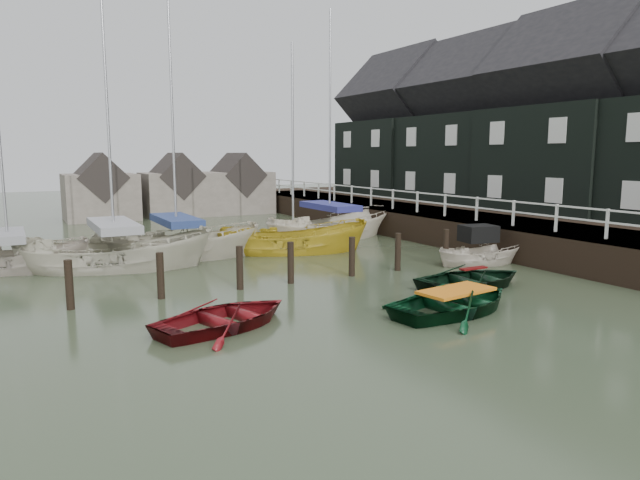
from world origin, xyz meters
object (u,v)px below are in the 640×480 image
rowboat_dkgreen (473,287)px  sailboat_e (10,270)px  sailboat_c (293,252)px  sailboat_d (330,237)px  motorboat (480,261)px  rowboat_red (227,327)px  sailboat_b (178,256)px  sailboat_a (116,267)px  rowboat_green (455,312)px

rowboat_dkgreen → sailboat_e: size_ratio=0.38×
rowboat_dkgreen → sailboat_c: bearing=14.8°
rowboat_dkgreen → sailboat_d: bearing=-4.9°
motorboat → rowboat_red: bearing=114.6°
rowboat_red → sailboat_b: size_ratio=0.31×
sailboat_d → sailboat_a: bearing=101.2°
sailboat_a → sailboat_b: sailboat_b is taller
sailboat_e → rowboat_green: bearing=-120.0°
sailboat_d → rowboat_green: bearing=160.9°
sailboat_e → sailboat_a: bearing=-91.9°
rowboat_green → sailboat_c: sailboat_c is taller
rowboat_dkgreen → sailboat_d: 11.71m
sailboat_b → sailboat_e: (-6.19, 0.07, 0.00)m
rowboat_red → rowboat_green: bearing=-123.9°
sailboat_e → rowboat_red: bearing=-136.8°
rowboat_dkgreen → sailboat_c: size_ratio=0.39×
sailboat_b → sailboat_e: bearing=111.7°
rowboat_red → sailboat_c: 11.16m
sailboat_e → sailboat_d: bearing=-65.1°
motorboat → rowboat_green: bearing=140.4°
motorboat → sailboat_e: (-16.25, 7.28, -0.05)m
motorboat → sailboat_b: bearing=64.1°
rowboat_red → motorboat: motorboat is taller
rowboat_dkgreen → sailboat_b: (-7.02, 10.01, 0.06)m
rowboat_green → sailboat_a: 12.93m
rowboat_dkgreen → sailboat_d: (1.25, 11.64, 0.06)m
rowboat_dkgreen → sailboat_a: bearing=49.1°
rowboat_red → sailboat_e: 11.37m
rowboat_green → sailboat_d: bearing=-22.9°
rowboat_red → rowboat_green: size_ratio=0.92×
sailboat_c → sailboat_a: bearing=111.5°
sailboat_b → rowboat_green: bearing=-137.3°
rowboat_green → sailboat_c: (0.41, 10.93, 0.01)m
sailboat_a → sailboat_e: (-3.51, 1.32, 0.01)m
sailboat_c → sailboat_e: size_ratio=0.99×
rowboat_red → rowboat_dkgreen: 8.50m
rowboat_green → rowboat_dkgreen: bearing=-59.0°
motorboat → sailboat_a: 14.07m
sailboat_a → sailboat_b: (2.67, 1.25, 0.00)m
rowboat_dkgreen → motorboat: size_ratio=1.01×
sailboat_c → rowboat_dkgreen: bearing=-146.1°
sailboat_b → sailboat_e: sailboat_b is taller
rowboat_red → motorboat: size_ratio=0.97×
sailboat_b → rowboat_red: bearing=-165.9°
sailboat_a → sailboat_e: sailboat_a is taller
motorboat → sailboat_e: 17.81m
motorboat → sailboat_c: bearing=50.1°
rowboat_red → sailboat_e: bearing=7.0°
rowboat_green → motorboat: bearing=-56.7°
rowboat_green → motorboat: size_ratio=1.06×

